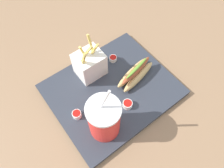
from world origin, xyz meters
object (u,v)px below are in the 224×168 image
Objects in this scene: ketchup_cup_1 at (128,103)px; soda_cup at (104,119)px; fries_basket at (90,64)px; ketchup_cup_2 at (77,114)px; ketchup_cup_3 at (113,58)px; hot_dog_1 at (136,73)px.

soda_cup is at bearing -171.54° from ketchup_cup_1.
soda_cup reaches higher than fries_basket.
soda_cup is at bearing -61.64° from ketchup_cup_2.
soda_cup is at bearing -132.95° from ketchup_cup_3.
hot_dog_1 reaches higher than ketchup_cup_3.
hot_dog_1 reaches higher than ketchup_cup_1.
ketchup_cup_3 is (-0.02, 0.11, -0.01)m from hot_dog_1.
fries_basket is at bearing 67.31° from soda_cup.
hot_dog_1 is at bearing -81.32° from ketchup_cup_3.
ketchup_cup_2 is at bearing -179.99° from hot_dog_1.
ketchup_cup_1 is 1.13× the size of ketchup_cup_3.
soda_cup is 0.13m from ketchup_cup_1.
hot_dog_1 is (0.20, 0.09, -0.05)m from soda_cup.
ketchup_cup_1 is (0.03, -0.19, -0.04)m from fries_basket.
fries_basket is 0.97× the size of hot_dog_1.
soda_cup is 7.14× the size of ketchup_cup_1.
soda_cup is 0.28m from ketchup_cup_3.
ketchup_cup_2 is (-0.13, -0.12, -0.04)m from fries_basket.
soda_cup reaches higher than hot_dog_1.
ketchup_cup_3 is at bearing 98.68° from hot_dog_1.
fries_basket reaches higher than ketchup_cup_3.
ketchup_cup_2 is at bearing 118.36° from soda_cup.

